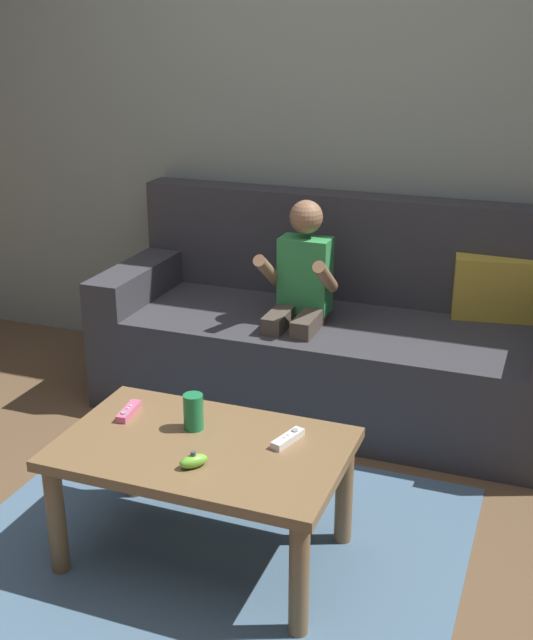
# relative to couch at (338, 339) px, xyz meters

# --- Properties ---
(ground_plane) EXTENTS (10.26, 10.26, 0.00)m
(ground_plane) POSITION_rel_couch_xyz_m (-0.18, -1.40, -0.32)
(ground_plane) COLOR brown
(wall_back) EXTENTS (5.13, 0.05, 2.50)m
(wall_back) POSITION_rel_couch_xyz_m (-0.18, 0.39, 0.93)
(wall_back) COLOR gray
(wall_back) RESTS_ON ground
(couch) EXTENTS (2.09, 0.80, 0.93)m
(couch) POSITION_rel_couch_xyz_m (0.00, 0.00, 0.00)
(couch) COLOR #38383D
(couch) RESTS_ON ground
(person_seated_on_couch) EXTENTS (0.31, 0.38, 0.97)m
(person_seated_on_couch) POSITION_rel_couch_xyz_m (-0.13, -0.19, 0.24)
(person_seated_on_couch) COLOR #4C4238
(person_seated_on_couch) RESTS_ON ground
(coffee_table) EXTENTS (0.92, 0.58, 0.42)m
(coffee_table) POSITION_rel_couch_xyz_m (-0.09, -1.27, 0.04)
(coffee_table) COLOR brown
(coffee_table) RESTS_ON ground
(area_rug) EXTENTS (1.67, 1.47, 0.01)m
(area_rug) POSITION_rel_couch_xyz_m (-0.09, -1.27, -0.31)
(area_rug) COLOR slate
(area_rug) RESTS_ON ground
(game_remote_white_near_edge) EXTENTS (0.07, 0.14, 0.03)m
(game_remote_white_near_edge) POSITION_rel_couch_xyz_m (0.16, -1.16, 0.12)
(game_remote_white_near_edge) COLOR white
(game_remote_white_near_edge) RESTS_ON coffee_table
(nunchuk_lime) EXTENTS (0.09, 0.10, 0.05)m
(nunchuk_lime) POSITION_rel_couch_xyz_m (-0.06, -1.40, 0.12)
(nunchuk_lime) COLOR #72C638
(nunchuk_lime) RESTS_ON coffee_table
(game_remote_pink_far_corner) EXTENTS (0.05, 0.14, 0.03)m
(game_remote_pink_far_corner) POSITION_rel_couch_xyz_m (-0.41, -1.17, 0.12)
(game_remote_pink_far_corner) COLOR pink
(game_remote_pink_far_corner) RESTS_ON coffee_table
(soda_can) EXTENTS (0.07, 0.07, 0.12)m
(soda_can) POSITION_rel_couch_xyz_m (-0.16, -1.18, 0.16)
(soda_can) COLOR #1E7F47
(soda_can) RESTS_ON coffee_table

